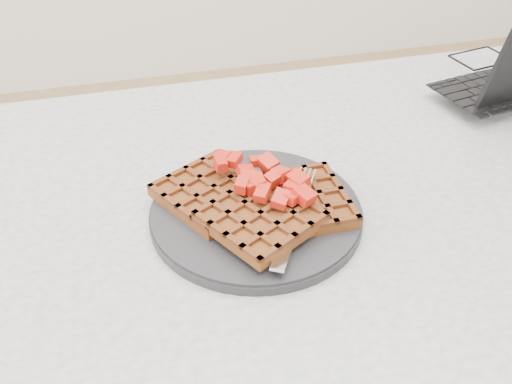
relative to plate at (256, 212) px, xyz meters
The scene contains 5 objects.
table 0.17m from the plate, ahead, with size 1.20×0.80×0.75m.
plate is the anchor object (origin of this frame).
waffles 0.02m from the plate, 87.49° to the right, with size 0.24×0.23×0.03m.
strawberry_pile 0.05m from the plate, 90.00° to the right, with size 0.15×0.15×0.02m, color #A30C03, non-canonical shape.
fork 0.06m from the plate, 44.51° to the right, with size 0.02×0.18×0.02m, color silver, non-canonical shape.
Camera 1 is at (-0.25, -0.52, 1.21)m, focal length 40.00 mm.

